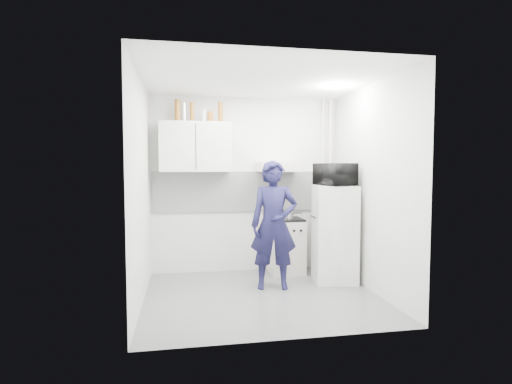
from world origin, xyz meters
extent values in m
plane|color=#5F5F5F|center=(0.00, 0.00, 0.00)|extent=(2.80, 2.80, 0.00)
plane|color=white|center=(0.00, 0.00, 2.60)|extent=(2.80, 2.80, 0.00)
plane|color=beige|center=(0.00, 1.25, 1.30)|extent=(2.80, 0.00, 2.80)
plane|color=beige|center=(-1.40, 0.00, 1.30)|extent=(0.00, 2.60, 2.60)
plane|color=beige|center=(1.40, 0.00, 1.30)|extent=(0.00, 2.60, 2.60)
imported|color=#161536|center=(0.22, 0.30, 0.82)|extent=(0.66, 0.49, 1.65)
cube|color=beige|center=(0.56, 1.00, 0.39)|extent=(0.49, 0.49, 0.78)
cube|color=white|center=(1.10, 0.45, 0.66)|extent=(0.62, 0.62, 1.31)
cube|color=black|center=(0.56, 1.00, 0.80)|extent=(0.47, 0.47, 0.03)
cylinder|color=silver|center=(0.58, 0.99, 0.86)|extent=(0.18, 0.18, 0.10)
imported|color=black|center=(1.10, 0.45, 1.47)|extent=(0.62, 0.50, 0.30)
cylinder|color=brown|center=(-1.00, 1.07, 2.36)|extent=(0.08, 0.08, 0.31)
cylinder|color=silver|center=(-0.91, 1.07, 2.33)|extent=(0.06, 0.06, 0.27)
cylinder|color=brown|center=(-0.79, 1.07, 2.34)|extent=(0.06, 0.06, 0.28)
cylinder|color=#B2B7BC|center=(-0.63, 1.07, 2.29)|extent=(0.07, 0.07, 0.18)
cylinder|color=brown|center=(-0.54, 1.07, 2.28)|extent=(0.08, 0.08, 0.15)
cylinder|color=brown|center=(-0.39, 1.07, 2.35)|extent=(0.07, 0.07, 0.29)
cube|color=white|center=(-0.75, 1.07, 1.85)|extent=(1.00, 0.35, 0.70)
cube|color=beige|center=(0.45, 1.00, 1.57)|extent=(0.60, 0.50, 0.14)
cube|color=white|center=(0.00, 1.24, 1.20)|extent=(2.74, 0.03, 0.60)
cylinder|color=beige|center=(1.30, 1.17, 1.30)|extent=(0.05, 0.05, 2.60)
cylinder|color=beige|center=(1.18, 1.17, 1.30)|extent=(0.04, 0.04, 2.60)
cylinder|color=white|center=(1.00, 0.20, 2.57)|extent=(0.10, 0.10, 0.02)
camera|label=1|loc=(-0.92, -4.67, 1.57)|focal=28.00mm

